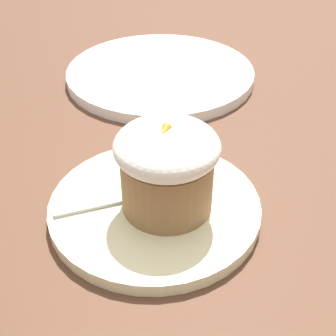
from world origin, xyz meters
The scene contains 5 objects.
ground_plane centered at (0.00, 0.00, 0.00)m, with size 4.00×4.00×0.00m, color #513323.
dessert_plate centered at (0.00, 0.00, 0.01)m, with size 0.22×0.22×0.01m.
carrot_cake centered at (0.00, 0.01, 0.06)m, with size 0.10×0.10×0.10m.
spoon centered at (0.00, -0.02, 0.02)m, with size 0.09×0.11×0.01m.
side_plate centered at (-0.30, -0.10, 0.01)m, with size 0.29×0.29×0.02m.
Camera 1 is at (0.34, 0.13, 0.33)m, focal length 50.00 mm.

